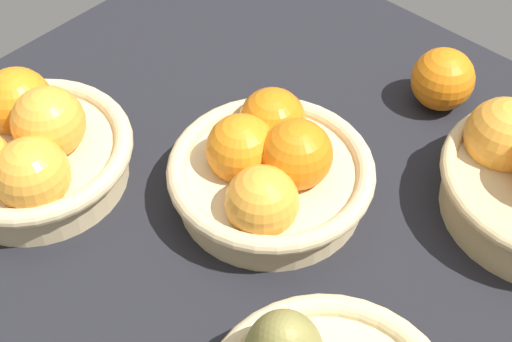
# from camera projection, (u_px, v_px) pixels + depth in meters

# --- Properties ---
(market_tray) EXTENTS (0.84, 0.72, 0.03)m
(market_tray) POSITION_uv_depth(u_px,v_px,m) (288.00, 198.00, 0.83)
(market_tray) COLOR black
(market_tray) RESTS_ON ground
(basket_far_right) EXTENTS (0.21, 0.21, 0.11)m
(basket_far_right) POSITION_uv_depth(u_px,v_px,m) (28.00, 151.00, 0.80)
(basket_far_right) COLOR #D3BC8C
(basket_far_right) RESTS_ON market_tray
(basket_center) EXTENTS (0.22, 0.22, 0.11)m
(basket_center) POSITION_uv_depth(u_px,v_px,m) (270.00, 170.00, 0.78)
(basket_center) COLOR #D3BC8C
(basket_center) RESTS_ON market_tray
(loose_orange_front_gap) EXTENTS (0.07, 0.07, 0.07)m
(loose_orange_front_gap) POSITION_uv_depth(u_px,v_px,m) (443.00, 79.00, 0.89)
(loose_orange_front_gap) COLOR orange
(loose_orange_front_gap) RESTS_ON market_tray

